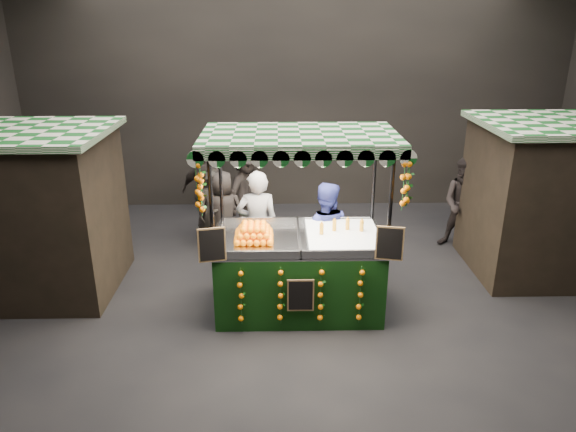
{
  "coord_description": "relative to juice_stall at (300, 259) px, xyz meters",
  "views": [
    {
      "loc": [
        -0.38,
        -6.81,
        4.17
      ],
      "look_at": [
        -0.22,
        0.76,
        1.3
      ],
      "focal_mm": 33.09,
      "sensor_mm": 36.0,
      "label": 1
    }
  ],
  "objects": [
    {
      "name": "shopper_2",
      "position": [
        -1.64,
        2.67,
        0.13
      ],
      "size": [
        1.23,
        0.83,
        1.94
      ],
      "rotation": [
        0.0,
        0.0,
        2.79
      ],
      "color": "#2E2725",
      "rests_on": "ground"
    },
    {
      "name": "shopper_3",
      "position": [
        -0.93,
        3.06,
        0.04
      ],
      "size": [
        1.1,
        1.31,
        1.76
      ],
      "rotation": [
        0.0,
        0.0,
        1.09
      ],
      "color": "black",
      "rests_on": "ground"
    },
    {
      "name": "ground",
      "position": [
        0.06,
        -0.21,
        -0.83
      ],
      "size": [
        12.0,
        12.0,
        0.0
      ],
      "primitive_type": "plane",
      "color": "black",
      "rests_on": "ground"
    },
    {
      "name": "market_hall",
      "position": [
        0.06,
        -0.21,
        2.55
      ],
      "size": [
        12.1,
        10.1,
        5.05
      ],
      "color": "black",
      "rests_on": "ground"
    },
    {
      "name": "shopper_6",
      "position": [
        -1.72,
        4.39,
        0.08
      ],
      "size": [
        0.57,
        0.74,
        1.83
      ],
      "rotation": [
        0.0,
        0.0,
        -1.78
      ],
      "color": "black",
      "rests_on": "ground"
    },
    {
      "name": "neighbour_stall_left",
      "position": [
        -4.34,
        0.79,
        0.47
      ],
      "size": [
        3.0,
        2.2,
        2.6
      ],
      "color": "black",
      "rests_on": "ground"
    },
    {
      "name": "juice_stall",
      "position": [
        0.0,
        0.0,
        0.0
      ],
      "size": [
        2.77,
        1.63,
        2.69
      ],
      "color": "black",
      "rests_on": "ground"
    },
    {
      "name": "shopper_0",
      "position": [
        -1.48,
        2.08,
        -0.05
      ],
      "size": [
        0.58,
        0.39,
        1.57
      ],
      "rotation": [
        0.0,
        0.0,
        0.02
      ],
      "color": "black",
      "rests_on": "ground"
    },
    {
      "name": "shopper_4",
      "position": [
        -1.31,
        2.08,
        -0.05
      ],
      "size": [
        0.81,
        0.57,
        1.57
      ],
      "rotation": [
        0.0,
        0.0,
        3.23
      ],
      "color": "#2D2725",
      "rests_on": "ground"
    },
    {
      "name": "shopper_5",
      "position": [
        4.56,
        2.86,
        0.04
      ],
      "size": [
        1.02,
        1.7,
        1.75
      ],
      "rotation": [
        0.0,
        0.0,
        1.9
      ],
      "color": "#292321",
      "rests_on": "ground"
    },
    {
      "name": "shopper_1",
      "position": [
        3.17,
        2.2,
        0.05
      ],
      "size": [
        1.07,
        0.99,
        1.77
      ],
      "rotation": [
        0.0,
        0.0,
        -0.48
      ],
      "color": "black",
      "rests_on": "ground"
    },
    {
      "name": "vendor_grey",
      "position": [
        -0.65,
        1.02,
        0.11
      ],
      "size": [
        0.71,
        0.48,
        1.89
      ],
      "rotation": [
        0.0,
        0.0,
        3.19
      ],
      "color": "gray",
      "rests_on": "ground"
    },
    {
      "name": "vendor_blue",
      "position": [
        0.44,
        0.81,
        0.04
      ],
      "size": [
        0.93,
        0.77,
        1.75
      ],
      "rotation": [
        0.0,
        0.0,
        3.0
      ],
      "color": "navy",
      "rests_on": "ground"
    },
    {
      "name": "neighbour_stall_right",
      "position": [
        4.46,
        1.29,
        0.47
      ],
      "size": [
        3.0,
        2.2,
        2.6
      ],
      "color": "black",
      "rests_on": "ground"
    }
  ]
}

